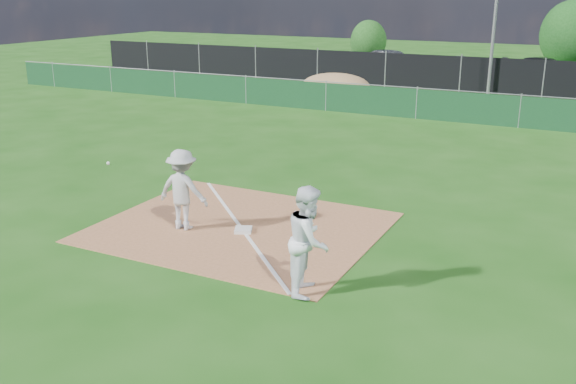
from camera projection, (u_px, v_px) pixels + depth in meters
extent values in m
plane|color=#184B10|center=(375.00, 144.00, 21.93)|extent=(90.00, 90.00, 0.00)
cube|color=#97603C|center=(240.00, 227.00, 14.26)|extent=(6.00, 5.00, 0.02)
cube|color=white|center=(240.00, 226.00, 14.26)|extent=(5.01, 5.01, 0.01)
cube|color=#0E351A|center=(416.00, 104.00, 26.00)|extent=(44.00, 0.05, 1.20)
ellipsoid|color=olive|center=(336.00, 85.00, 31.13)|extent=(3.38, 2.60, 1.17)
cube|color=black|center=(460.00, 74.00, 32.72)|extent=(46.00, 0.04, 1.80)
cube|color=black|center=(478.00, 80.00, 37.25)|extent=(46.00, 9.00, 0.01)
cylinder|color=slate|center=(496.00, 12.00, 30.89)|extent=(0.16, 0.16, 8.00)
cube|color=silver|center=(243.00, 230.00, 13.96)|extent=(0.48, 0.48, 0.08)
imported|color=silver|center=(183.00, 190.00, 13.90)|extent=(1.20, 0.75, 1.78)
sphere|color=white|center=(108.00, 163.00, 14.57)|extent=(0.08, 0.08, 0.08)
imported|color=white|center=(309.00, 240.00, 10.97)|extent=(0.94, 1.09, 1.93)
imported|color=#A3A6AA|center=(391.00, 61.00, 39.68)|extent=(4.86, 3.52, 1.54)
imported|color=black|center=(464.00, 69.00, 36.77)|extent=(4.07, 1.60, 1.32)
imported|color=black|center=(548.00, 70.00, 35.82)|extent=(5.15, 3.39, 1.39)
cylinder|color=#382316|center=(368.00, 57.00, 45.40)|extent=(0.24, 0.24, 0.84)
ellipsoid|color=#184915|center=(368.00, 41.00, 45.06)|extent=(2.52, 2.52, 2.90)
cylinder|color=#382316|center=(567.00, 61.00, 41.02)|extent=(0.24, 0.24, 1.24)
ellipsoid|color=#134413|center=(570.00, 35.00, 40.52)|extent=(3.73, 3.73, 4.29)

